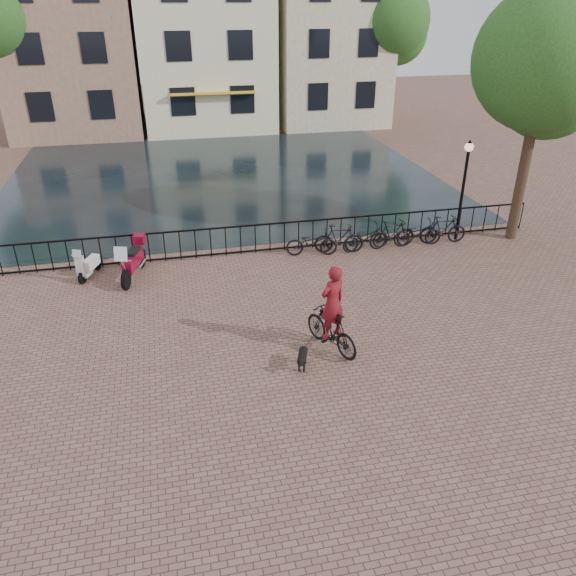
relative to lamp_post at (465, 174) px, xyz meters
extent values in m
plane|color=brown|center=(-7.20, -7.60, -2.38)|extent=(100.00, 100.00, 0.00)
plane|color=black|center=(-7.20, 9.70, -2.38)|extent=(20.00, 20.00, 0.00)
cube|color=black|center=(-7.20, 0.40, -1.38)|extent=(20.00, 0.05, 0.05)
cube|color=black|center=(-7.20, 0.40, -2.30)|extent=(20.00, 0.05, 0.05)
cube|color=#87584E|center=(-14.70, 22.40, 3.62)|extent=(7.50, 9.00, 12.00)
cube|color=beige|center=(-6.70, 22.40, 3.12)|extent=(8.00, 9.00, 11.00)
cube|color=gold|center=(-6.70, 17.70, 0.22)|extent=(5.00, 0.60, 0.15)
cube|color=tan|center=(1.30, 22.40, 3.87)|extent=(7.00, 9.00, 12.50)
cylinder|color=black|center=(-18.20, 19.40, 0.77)|extent=(0.36, 0.36, 6.30)
cylinder|color=black|center=(2.00, -0.30, 0.42)|extent=(0.36, 0.36, 5.60)
sphere|color=#1D4B19|center=(2.00, -0.30, 3.62)|extent=(4.48, 4.48, 4.48)
cylinder|color=black|center=(4.80, 19.40, 0.60)|extent=(0.36, 0.36, 5.95)
sphere|color=#1D4B19|center=(4.80, 19.40, 4.00)|extent=(4.76, 4.76, 4.76)
cylinder|color=black|center=(0.00, 0.00, -0.78)|extent=(0.10, 0.10, 3.20)
sphere|color=beige|center=(0.00, 0.00, 0.92)|extent=(0.30, 0.30, 0.30)
imported|color=black|center=(-6.38, -5.76, -1.80)|extent=(1.27, 1.98, 1.16)
imported|color=maroon|center=(-6.38, -5.76, -0.88)|extent=(0.98, 0.83, 2.27)
imported|color=black|center=(-5.40, -0.20, -1.93)|extent=(1.79, 0.87, 0.90)
imported|color=black|center=(-4.45, -0.20, -1.88)|extent=(1.72, 0.75, 1.00)
imported|color=black|center=(-3.50, -0.20, -1.93)|extent=(1.78, 0.82, 0.90)
imported|color=black|center=(-2.55, -0.20, -1.88)|extent=(1.69, 0.57, 1.00)
imported|color=black|center=(-1.60, -0.20, -1.93)|extent=(1.74, 0.68, 0.90)
imported|color=black|center=(-0.65, -0.20, -1.88)|extent=(1.70, 0.63, 1.00)
camera|label=1|loc=(-9.96, -16.86, 5.42)|focal=35.00mm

